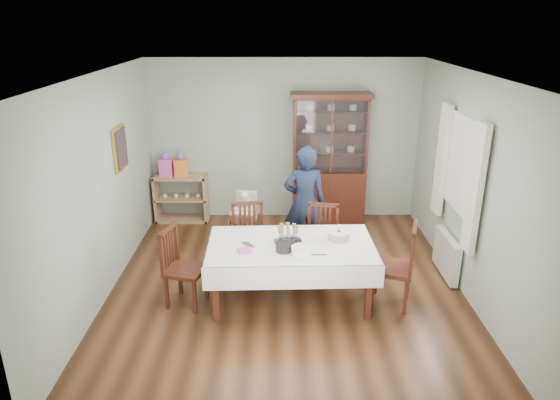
{
  "coord_description": "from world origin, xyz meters",
  "views": [
    {
      "loc": [
        -0.11,
        -5.71,
        3.31
      ],
      "look_at": [
        -0.08,
        0.2,
        1.13
      ],
      "focal_mm": 32.0,
      "sensor_mm": 36.0,
      "label": 1
    }
  ],
  "objects_px": {
    "woman": "(305,202)",
    "birthday_cake": "(339,236)",
    "dining_table": "(291,272)",
    "gift_bag_orange": "(181,166)",
    "sideboard": "(181,198)",
    "china_cabinet": "(329,157)",
    "chair_far_right": "(321,255)",
    "gift_bag_pink": "(166,166)",
    "champagne_tray": "(288,237)",
    "high_chair": "(246,228)",
    "chair_end_left": "(185,281)",
    "chair_far_left": "(249,254)",
    "chair_end_right": "(393,281)"
  },
  "relations": [
    {
      "from": "chair_end_left",
      "to": "woman",
      "type": "relative_size",
      "value": 0.6
    },
    {
      "from": "dining_table",
      "to": "champagne_tray",
      "type": "bearing_deg",
      "value": 123.28
    },
    {
      "from": "china_cabinet",
      "to": "chair_far_right",
      "type": "distance_m",
      "value": 2.13
    },
    {
      "from": "sideboard",
      "to": "woman",
      "type": "bearing_deg",
      "value": -33.6
    },
    {
      "from": "gift_bag_orange",
      "to": "dining_table",
      "type": "bearing_deg",
      "value": -55.61
    },
    {
      "from": "chair_far_left",
      "to": "chair_end_right",
      "type": "relative_size",
      "value": 0.93
    },
    {
      "from": "dining_table",
      "to": "gift_bag_orange",
      "type": "bearing_deg",
      "value": 124.39
    },
    {
      "from": "dining_table",
      "to": "birthday_cake",
      "type": "distance_m",
      "value": 0.73
    },
    {
      "from": "chair_end_right",
      "to": "champagne_tray",
      "type": "xyz_separation_m",
      "value": [
        -1.27,
        0.16,
        0.51
      ]
    },
    {
      "from": "dining_table",
      "to": "woman",
      "type": "bearing_deg",
      "value": 79.72
    },
    {
      "from": "sideboard",
      "to": "high_chair",
      "type": "relative_size",
      "value": 0.96
    },
    {
      "from": "sideboard",
      "to": "chair_far_right",
      "type": "bearing_deg",
      "value": -41.35
    },
    {
      "from": "woman",
      "to": "birthday_cake",
      "type": "distance_m",
      "value": 1.2
    },
    {
      "from": "sideboard",
      "to": "chair_end_left",
      "type": "height_order",
      "value": "chair_end_left"
    },
    {
      "from": "dining_table",
      "to": "champagne_tray",
      "type": "xyz_separation_m",
      "value": [
        -0.04,
        0.05,
        0.44
      ]
    },
    {
      "from": "gift_bag_orange",
      "to": "chair_far_right",
      "type": "bearing_deg",
      "value": -41.52
    },
    {
      "from": "dining_table",
      "to": "sideboard",
      "type": "bearing_deg",
      "value": 124.72
    },
    {
      "from": "dining_table",
      "to": "chair_end_left",
      "type": "xyz_separation_m",
      "value": [
        -1.28,
        -0.06,
        -0.09
      ]
    },
    {
      "from": "chair_far_left",
      "to": "chair_end_right",
      "type": "xyz_separation_m",
      "value": [
        1.77,
        -0.77,
        0.02
      ]
    },
    {
      "from": "sideboard",
      "to": "champagne_tray",
      "type": "xyz_separation_m",
      "value": [
        1.76,
        -2.54,
        0.43
      ]
    },
    {
      "from": "china_cabinet",
      "to": "high_chair",
      "type": "xyz_separation_m",
      "value": [
        -1.33,
        -1.2,
        -0.76
      ]
    },
    {
      "from": "gift_bag_pink",
      "to": "champagne_tray",
      "type": "bearing_deg",
      "value": -51.9
    },
    {
      "from": "gift_bag_pink",
      "to": "gift_bag_orange",
      "type": "bearing_deg",
      "value": -0.0
    },
    {
      "from": "high_chair",
      "to": "chair_end_left",
      "type": "bearing_deg",
      "value": -103.68
    },
    {
      "from": "chair_far_right",
      "to": "gift_bag_pink",
      "type": "bearing_deg",
      "value": 151.83
    },
    {
      "from": "dining_table",
      "to": "gift_bag_orange",
      "type": "height_order",
      "value": "gift_bag_orange"
    },
    {
      "from": "chair_far_right",
      "to": "birthday_cake",
      "type": "bearing_deg",
      "value": -63.43
    },
    {
      "from": "chair_far_right",
      "to": "woman",
      "type": "bearing_deg",
      "value": 118.14
    },
    {
      "from": "china_cabinet",
      "to": "chair_end_right",
      "type": "distance_m",
      "value": 2.85
    },
    {
      "from": "dining_table",
      "to": "chair_far_left",
      "type": "height_order",
      "value": "chair_far_left"
    },
    {
      "from": "chair_far_right",
      "to": "champagne_tray",
      "type": "xyz_separation_m",
      "value": [
        -0.46,
        -0.59,
        0.54
      ]
    },
    {
      "from": "chair_end_right",
      "to": "china_cabinet",
      "type": "bearing_deg",
      "value": -151.12
    },
    {
      "from": "sideboard",
      "to": "chair_end_right",
      "type": "distance_m",
      "value": 4.06
    },
    {
      "from": "sideboard",
      "to": "gift_bag_orange",
      "type": "distance_m",
      "value": 0.58
    },
    {
      "from": "champagne_tray",
      "to": "dining_table",
      "type": "bearing_deg",
      "value": -56.72
    },
    {
      "from": "chair_far_right",
      "to": "birthday_cake",
      "type": "xyz_separation_m",
      "value": [
        0.16,
        -0.54,
        0.53
      ]
    },
    {
      "from": "sideboard",
      "to": "birthday_cake",
      "type": "distance_m",
      "value": 3.47
    },
    {
      "from": "dining_table",
      "to": "birthday_cake",
      "type": "bearing_deg",
      "value": 9.78
    },
    {
      "from": "china_cabinet",
      "to": "gift_bag_orange",
      "type": "relative_size",
      "value": 5.32
    },
    {
      "from": "dining_table",
      "to": "gift_bag_pink",
      "type": "height_order",
      "value": "gift_bag_pink"
    },
    {
      "from": "chair_far_right",
      "to": "china_cabinet",
      "type": "bearing_deg",
      "value": 92.14
    },
    {
      "from": "high_chair",
      "to": "sideboard",
      "type": "bearing_deg",
      "value": 144.2
    },
    {
      "from": "china_cabinet",
      "to": "chair_end_left",
      "type": "height_order",
      "value": "china_cabinet"
    },
    {
      "from": "china_cabinet",
      "to": "birthday_cake",
      "type": "bearing_deg",
      "value": -92.77
    },
    {
      "from": "high_chair",
      "to": "birthday_cake",
      "type": "bearing_deg",
      "value": -35.75
    },
    {
      "from": "woman",
      "to": "gift_bag_orange",
      "type": "relative_size",
      "value": 4.01
    },
    {
      "from": "chair_end_right",
      "to": "gift_bag_pink",
      "type": "distance_m",
      "value": 4.26
    },
    {
      "from": "chair_far_right",
      "to": "chair_end_right",
      "type": "xyz_separation_m",
      "value": [
        0.81,
        -0.74,
        0.03
      ]
    },
    {
      "from": "birthday_cake",
      "to": "gift_bag_pink",
      "type": "relative_size",
      "value": 0.75
    },
    {
      "from": "chair_end_right",
      "to": "champagne_tray",
      "type": "height_order",
      "value": "chair_end_right"
    }
  ]
}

